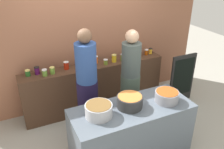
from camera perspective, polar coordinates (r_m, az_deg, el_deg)
ground at (r=4.04m, az=2.18°, el=-15.52°), size 12.00×12.00×0.00m
storefront_wall at (r=4.49m, az=-6.05°, el=10.90°), size 4.80×0.12×3.00m
display_shelf at (r=4.59m, az=-3.97°, el=-2.86°), size 2.70×0.36×0.90m
prep_table at (r=3.56m, az=4.55°, el=-13.42°), size 1.70×0.70×0.84m
preserve_jar_0 at (r=4.20m, az=-19.40°, el=0.36°), size 0.09×0.09×0.11m
preserve_jar_1 at (r=4.21m, az=-17.39°, el=0.91°), size 0.09×0.09×0.13m
preserve_jar_2 at (r=4.11m, az=-15.72°, el=0.45°), size 0.09×0.09×0.12m
preserve_jar_3 at (r=4.15m, az=-13.99°, el=0.96°), size 0.08×0.08×0.12m
preserve_jar_4 at (r=4.26m, az=-10.82°, el=2.14°), size 0.09×0.09×0.14m
preserve_jar_5 at (r=4.28m, az=-7.88°, el=2.41°), size 0.07×0.07×0.13m
preserve_jar_6 at (r=4.35m, az=-6.62°, el=3.01°), size 0.09×0.09×0.14m
preserve_jar_7 at (r=4.28m, az=-4.81°, el=2.63°), size 0.08×0.08×0.14m
preserve_jar_8 at (r=4.44m, az=-3.82°, el=3.56°), size 0.07×0.07×0.14m
preserve_jar_9 at (r=4.38m, az=-1.52°, el=3.02°), size 0.08×0.08×0.10m
preserve_jar_10 at (r=4.48m, az=0.49°, el=3.89°), size 0.09×0.09×0.15m
preserve_jar_11 at (r=4.53m, az=2.56°, el=4.07°), size 0.08×0.08×0.14m
preserve_jar_12 at (r=4.78m, az=6.39°, el=4.97°), size 0.08×0.08×0.10m
preserve_jar_13 at (r=4.86m, az=8.19°, el=5.29°), size 0.07×0.07×0.11m
preserve_jar_14 at (r=4.93m, az=9.12°, el=5.54°), size 0.07×0.07×0.11m
cooking_pot_left at (r=3.10m, az=-3.18°, el=-8.50°), size 0.36×0.36×0.17m
cooking_pot_center at (r=3.28m, az=4.24°, el=-6.41°), size 0.35×0.35×0.17m
cooking_pot_right at (r=3.48m, az=12.87°, el=-5.10°), size 0.33×0.33×0.16m
cook_with_tongs at (r=3.74m, az=-5.88°, el=-3.70°), size 0.33×0.33×1.80m
cook_in_cap at (r=4.07m, az=4.36°, el=-1.87°), size 0.33×0.33×1.69m
chalkboard_sign at (r=4.94m, az=16.31°, el=-0.94°), size 0.55×0.05×1.01m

